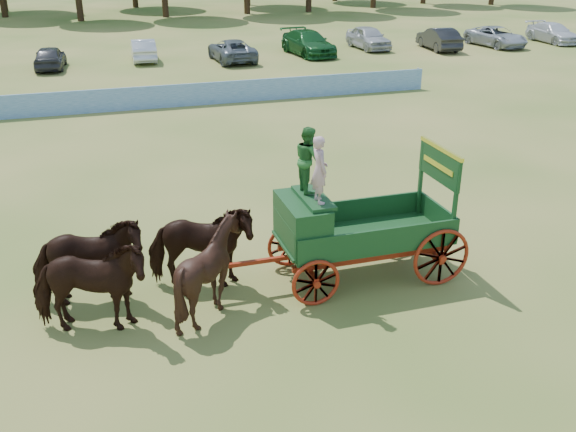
{
  "coord_description": "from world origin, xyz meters",
  "views": [
    {
      "loc": [
        -4.52,
        -11.72,
        7.37
      ],
      "look_at": [
        -0.4,
        1.47,
        1.3
      ],
      "focal_mm": 40.0,
      "sensor_mm": 36.0,
      "label": 1
    }
  ],
  "objects": [
    {
      "name": "ground",
      "position": [
        0.0,
        0.0,
        0.0
      ],
      "size": [
        160.0,
        160.0,
        0.0
      ],
      "primitive_type": "plane",
      "color": "#A28A49",
      "rests_on": "ground"
    },
    {
      "name": "horse_lead_left",
      "position": [
        -4.99,
        -0.08,
        1.01
      ],
      "size": [
        2.59,
        1.63,
        2.03
      ],
      "primitive_type": "imported",
      "rotation": [
        0.0,
        0.0,
        1.33
      ],
      "color": "black",
      "rests_on": "ground"
    },
    {
      "name": "horse_lead_right",
      "position": [
        -4.99,
        1.02,
        1.01
      ],
      "size": [
        2.52,
        1.39,
        2.03
      ],
      "primitive_type": "imported",
      "rotation": [
        0.0,
        0.0,
        1.44
      ],
      "color": "black",
      "rests_on": "ground"
    },
    {
      "name": "horse_wheel_left",
      "position": [
        -2.59,
        -0.08,
        1.02
      ],
      "size": [
        1.93,
        1.74,
        2.03
      ],
      "primitive_type": "imported",
      "rotation": [
        0.0,
        0.0,
        1.63
      ],
      "color": "black",
      "rests_on": "ground"
    },
    {
      "name": "horse_wheel_right",
      "position": [
        -2.59,
        1.02,
        1.01
      ],
      "size": [
        2.6,
        1.65,
        2.03
      ],
      "primitive_type": "imported",
      "rotation": [
        0.0,
        0.0,
        1.32
      ],
      "color": "black",
      "rests_on": "ground"
    },
    {
      "name": "farm_dray",
      "position": [
        0.39,
        0.5,
        1.58
      ],
      "size": [
        6.0,
        2.0,
        3.61
      ],
      "color": "#A12D10",
      "rests_on": "ground"
    },
    {
      "name": "sponsor_banner",
      "position": [
        -1.0,
        18.0,
        0.53
      ],
      "size": [
        26.0,
        0.08,
        1.05
      ],
      "primitive_type": "cube",
      "color": "#1B5B95",
      "rests_on": "ground"
    },
    {
      "name": "parked_cars",
      "position": [
        0.77,
        29.69,
        0.75
      ],
      "size": [
        56.97,
        7.88,
        1.65
      ],
      "color": "silver",
      "rests_on": "ground"
    }
  ]
}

